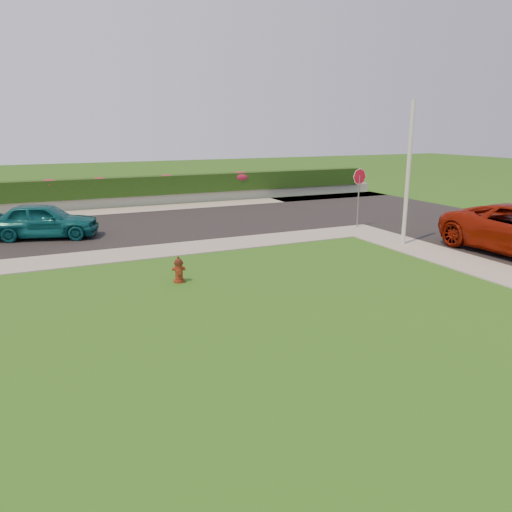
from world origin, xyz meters
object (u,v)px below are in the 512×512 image
utility_pole (408,175)px  stop_sign (359,184)px  fire_hydrant (179,270)px  sedan_teal (44,220)px

utility_pole → stop_sign: utility_pole is taller
fire_hydrant → sedan_teal: size_ratio=0.18×
fire_hydrant → stop_sign: size_ratio=0.29×
utility_pole → stop_sign: bearing=83.7°
utility_pole → fire_hydrant: bearing=-173.6°
sedan_teal → utility_pole: 14.72m
fire_hydrant → sedan_teal: sedan_teal is taller
fire_hydrant → utility_pole: 9.76m
sedan_teal → stop_sign: (13.16, -3.50, 1.26)m
sedan_teal → stop_sign: size_ratio=1.59×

